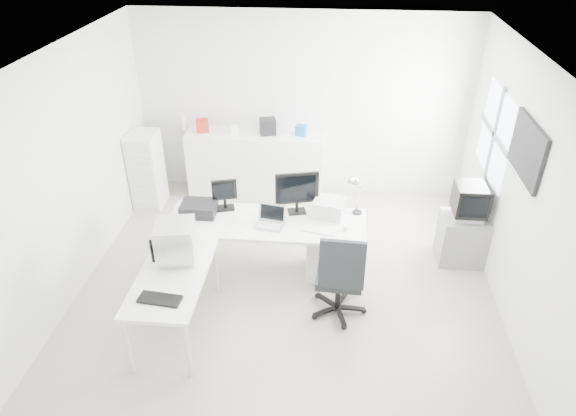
# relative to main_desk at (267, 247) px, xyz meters

# --- Properties ---
(floor) EXTENTS (5.00, 5.00, 0.01)m
(floor) POSITION_rel_main_desk_xyz_m (0.27, -0.27, -0.38)
(floor) COLOR beige
(floor) RESTS_ON ground
(ceiling) EXTENTS (5.00, 5.00, 0.01)m
(ceiling) POSITION_rel_main_desk_xyz_m (0.27, -0.27, 2.42)
(ceiling) COLOR white
(ceiling) RESTS_ON back_wall
(back_wall) EXTENTS (5.00, 0.02, 2.80)m
(back_wall) POSITION_rel_main_desk_xyz_m (0.27, 2.23, 1.02)
(back_wall) COLOR silver
(back_wall) RESTS_ON floor
(left_wall) EXTENTS (0.02, 5.00, 2.80)m
(left_wall) POSITION_rel_main_desk_xyz_m (-2.23, -0.27, 1.02)
(left_wall) COLOR silver
(left_wall) RESTS_ON floor
(right_wall) EXTENTS (0.02, 5.00, 2.80)m
(right_wall) POSITION_rel_main_desk_xyz_m (2.77, -0.27, 1.02)
(right_wall) COLOR silver
(right_wall) RESTS_ON floor
(window) EXTENTS (0.02, 1.20, 1.10)m
(window) POSITION_rel_main_desk_xyz_m (2.75, 0.93, 1.23)
(window) COLOR white
(window) RESTS_ON right_wall
(wall_picture) EXTENTS (0.04, 0.90, 0.60)m
(wall_picture) POSITION_rel_main_desk_xyz_m (2.74, -0.17, 1.52)
(wall_picture) COLOR black
(wall_picture) RESTS_ON right_wall
(main_desk) EXTENTS (2.40, 0.80, 0.75)m
(main_desk) POSITION_rel_main_desk_xyz_m (0.00, 0.00, 0.00)
(main_desk) COLOR silver
(main_desk) RESTS_ON floor
(side_desk) EXTENTS (0.70, 1.40, 0.75)m
(side_desk) POSITION_rel_main_desk_xyz_m (-0.85, -1.10, 0.00)
(side_desk) COLOR silver
(side_desk) RESTS_ON floor
(drawer_pedestal) EXTENTS (0.40, 0.50, 0.60)m
(drawer_pedestal) POSITION_rel_main_desk_xyz_m (0.70, 0.05, -0.08)
(drawer_pedestal) COLOR silver
(drawer_pedestal) RESTS_ON floor
(inkjet_printer) EXTENTS (0.43, 0.34, 0.15)m
(inkjet_printer) POSITION_rel_main_desk_xyz_m (-0.85, 0.10, 0.45)
(inkjet_printer) COLOR black
(inkjet_printer) RESTS_ON main_desk
(lcd_monitor_small) EXTENTS (0.35, 0.25, 0.39)m
(lcd_monitor_small) POSITION_rel_main_desk_xyz_m (-0.55, 0.25, 0.57)
(lcd_monitor_small) COLOR black
(lcd_monitor_small) RESTS_ON main_desk
(lcd_monitor_large) EXTENTS (0.57, 0.34, 0.55)m
(lcd_monitor_large) POSITION_rel_main_desk_xyz_m (0.35, 0.25, 0.65)
(lcd_monitor_large) COLOR black
(lcd_monitor_large) RESTS_ON main_desk
(laptop) EXTENTS (0.42, 0.43, 0.24)m
(laptop) POSITION_rel_main_desk_xyz_m (0.05, -0.10, 0.49)
(laptop) COLOR #B7B7BA
(laptop) RESTS_ON main_desk
(white_keyboard) EXTENTS (0.43, 0.22, 0.02)m
(white_keyboard) POSITION_rel_main_desk_xyz_m (0.65, -0.15, 0.38)
(white_keyboard) COLOR silver
(white_keyboard) RESTS_ON main_desk
(white_mouse) EXTENTS (0.06, 0.06, 0.06)m
(white_mouse) POSITION_rel_main_desk_xyz_m (0.95, -0.10, 0.41)
(white_mouse) COLOR silver
(white_mouse) RESTS_ON main_desk
(laser_printer) EXTENTS (0.43, 0.39, 0.21)m
(laser_printer) POSITION_rel_main_desk_xyz_m (0.75, 0.22, 0.48)
(laser_printer) COLOR silver
(laser_printer) RESTS_ON main_desk
(desk_lamp) EXTENTS (0.18, 0.18, 0.43)m
(desk_lamp) POSITION_rel_main_desk_xyz_m (1.10, 0.30, 0.59)
(desk_lamp) COLOR silver
(desk_lamp) RESTS_ON main_desk
(crt_monitor) EXTENTS (0.47, 0.47, 0.47)m
(crt_monitor) POSITION_rel_main_desk_xyz_m (-0.85, -0.85, 0.61)
(crt_monitor) COLOR #B7B7BA
(crt_monitor) RESTS_ON side_desk
(black_keyboard) EXTENTS (0.44, 0.21, 0.03)m
(black_keyboard) POSITION_rel_main_desk_xyz_m (-0.85, -1.50, 0.39)
(black_keyboard) COLOR black
(black_keyboard) RESTS_ON side_desk
(office_chair) EXTENTS (0.69, 0.69, 1.14)m
(office_chair) POSITION_rel_main_desk_xyz_m (0.90, -0.66, 0.19)
(office_chair) COLOR #222426
(office_chair) RESTS_ON floor
(tv_cabinet) EXTENTS (0.60, 0.49, 0.65)m
(tv_cabinet) POSITION_rel_main_desk_xyz_m (2.49, 0.48, -0.05)
(tv_cabinet) COLOR slate
(tv_cabinet) RESTS_ON floor
(crt_tv) EXTENTS (0.50, 0.48, 0.45)m
(crt_tv) POSITION_rel_main_desk_xyz_m (2.49, 0.48, 0.50)
(crt_tv) COLOR black
(crt_tv) RESTS_ON tv_cabinet
(sideboard) EXTENTS (2.10, 0.52, 1.05)m
(sideboard) POSITION_rel_main_desk_xyz_m (-0.43, 1.97, 0.15)
(sideboard) COLOR silver
(sideboard) RESTS_ON floor
(clutter_box_a) EXTENTS (0.22, 0.21, 0.18)m
(clutter_box_a) POSITION_rel_main_desk_xyz_m (-1.23, 1.97, 0.77)
(clutter_box_a) COLOR #A32017
(clutter_box_a) RESTS_ON sideboard
(clutter_box_b) EXTENTS (0.14, 0.13, 0.12)m
(clutter_box_b) POSITION_rel_main_desk_xyz_m (-0.73, 1.97, 0.73)
(clutter_box_b) COLOR silver
(clutter_box_b) RESTS_ON sideboard
(clutter_box_c) EXTENTS (0.28, 0.26, 0.23)m
(clutter_box_c) POSITION_rel_main_desk_xyz_m (-0.23, 1.97, 0.79)
(clutter_box_c) COLOR black
(clutter_box_c) RESTS_ON sideboard
(clutter_box_d) EXTENTS (0.17, 0.16, 0.15)m
(clutter_box_d) POSITION_rel_main_desk_xyz_m (0.27, 1.97, 0.75)
(clutter_box_d) COLOR #1758A3
(clutter_box_d) RESTS_ON sideboard
(clutter_bottle) EXTENTS (0.07, 0.07, 0.22)m
(clutter_bottle) POSITION_rel_main_desk_xyz_m (-1.53, 2.01, 0.78)
(clutter_bottle) COLOR silver
(clutter_bottle) RESTS_ON sideboard
(filing_cabinet) EXTENTS (0.41, 0.49, 1.18)m
(filing_cabinet) POSITION_rel_main_desk_xyz_m (-2.01, 1.48, 0.22)
(filing_cabinet) COLOR silver
(filing_cabinet) RESTS_ON floor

